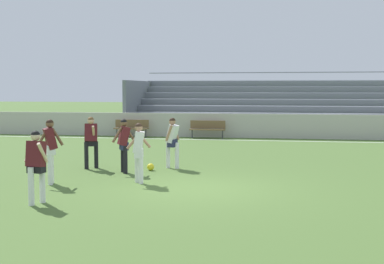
{
  "coord_description": "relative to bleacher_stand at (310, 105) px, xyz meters",
  "views": [
    {
      "loc": [
        2.13,
        -12.93,
        2.54
      ],
      "look_at": [
        -0.91,
        4.45,
        1.06
      ],
      "focal_mm": 49.06,
      "sensor_mm": 36.0,
      "label": 1
    }
  ],
  "objects": [
    {
      "name": "ground_plane",
      "position": [
        -3.65,
        -17.89,
        -1.57
      ],
      "size": [
        160.0,
        160.0,
        0.0
      ],
      "primitive_type": "plane",
      "color": "#4C6B30"
    },
    {
      "name": "field_line_sideline",
      "position": [
        -3.65,
        -5.28,
        -1.56
      ],
      "size": [
        44.0,
        0.12,
        0.01
      ],
      "primitive_type": "cube",
      "color": "white",
      "rests_on": "ground"
    },
    {
      "name": "sideline_wall",
      "position": [
        -3.65,
        -3.94,
        -0.95
      ],
      "size": [
        48.0,
        0.16,
        1.24
      ],
      "primitive_type": "cube",
      "color": "#BCB7AD",
      "rests_on": "ground"
    },
    {
      "name": "bleacher_stand",
      "position": [
        0.0,
        0.0,
        0.0
      ],
      "size": [
        20.6,
        6.01,
        3.57
      ],
      "color": "#9EA3AD",
      "rests_on": "ground"
    },
    {
      "name": "bench_far_left",
      "position": [
        -9.32,
        -4.52,
        -1.02
      ],
      "size": [
        1.8,
        0.4,
        0.9
      ],
      "color": "brown",
      "rests_on": "ground"
    },
    {
      "name": "bench_centre_sideline",
      "position": [
        -5.32,
        -4.52,
        -1.02
      ],
      "size": [
        1.8,
        0.4,
        0.9
      ],
      "color": "brown",
      "rests_on": "ground"
    },
    {
      "name": "player_dark_challenging",
      "position": [
        -6.22,
        -15.79,
        -0.61
      ],
      "size": [
        0.67,
        0.5,
        1.62
      ],
      "color": "black",
      "rests_on": "ground"
    },
    {
      "name": "player_white_pressing_high",
      "position": [
        -4.98,
        -14.65,
        -0.62
      ],
      "size": [
        0.44,
        0.51,
        1.61
      ],
      "color": "white",
      "rests_on": "ground"
    },
    {
      "name": "player_dark_wide_left",
      "position": [
        -7.49,
        -15.16,
        -0.59
      ],
      "size": [
        0.47,
        0.71,
        1.64
      ],
      "color": "black",
      "rests_on": "ground"
    },
    {
      "name": "player_dark_wide_right",
      "position": [
        -7.58,
        -17.9,
        -0.53
      ],
      "size": [
        0.62,
        0.51,
        1.72
      ],
      "color": "white",
      "rests_on": "ground"
    },
    {
      "name": "player_white_trailing_run",
      "position": [
        -5.32,
        -17.36,
        -0.61
      ],
      "size": [
        0.59,
        0.48,
        1.61
      ],
      "color": "white",
      "rests_on": "ground"
    },
    {
      "name": "player_dark_overlapping",
      "position": [
        -6.84,
        -20.21,
        -0.61
      ],
      "size": [
        0.5,
        0.52,
        1.62
      ],
      "color": "white",
      "rests_on": "ground"
    },
    {
      "name": "soccer_ball",
      "position": [
        -5.55,
        -15.21,
        -1.46
      ],
      "size": [
        0.22,
        0.22,
        0.22
      ],
      "primitive_type": "sphere",
      "color": "yellow",
      "rests_on": "ground"
    }
  ]
}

